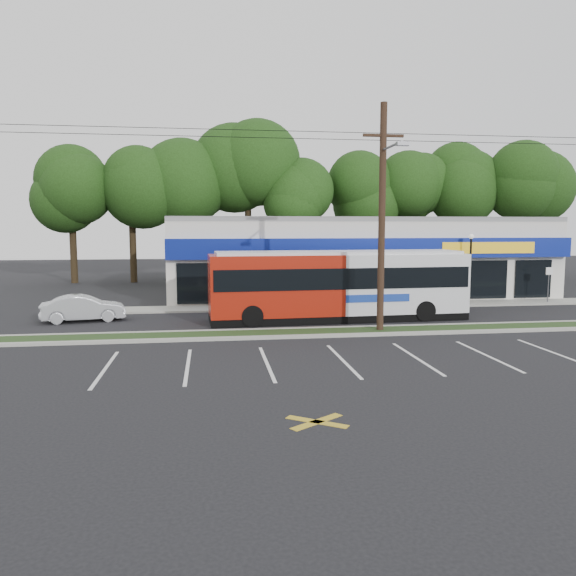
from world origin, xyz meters
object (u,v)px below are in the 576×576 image
(utility_pole, at_px, (379,210))
(pedestrian_a, at_px, (334,298))
(car_dark, at_px, (410,298))
(car_silver, at_px, (83,308))
(sign_post, at_px, (549,278))
(pedestrian_b, at_px, (390,293))
(metrobus, at_px, (339,284))
(lamp_post, at_px, (470,260))

(utility_pole, distance_m, pedestrian_a, 6.85)
(car_dark, distance_m, car_silver, 17.14)
(sign_post, bearing_deg, car_dark, -167.39)
(utility_pole, relative_size, pedestrian_b, 29.95)
(car_silver, xyz_separation_m, pedestrian_b, (16.64, 2.52, 0.17))
(utility_pole, xyz_separation_m, pedestrian_a, (-0.83, 5.07, -4.52))
(metrobus, relative_size, car_silver, 3.26)
(lamp_post, xyz_separation_m, pedestrian_b, (-5.11, -0.46, -1.84))
(metrobus, xyz_separation_m, car_dark, (4.47, 1.92, -1.05))
(car_dark, xyz_separation_m, pedestrian_b, (-0.50, 1.92, 0.04))
(lamp_post, distance_m, pedestrian_b, 5.45)
(metrobus, relative_size, car_dark, 2.82)
(utility_pole, height_order, metrobus, utility_pole)
(utility_pole, height_order, pedestrian_a, utility_pole)
(metrobus, distance_m, pedestrian_b, 5.62)
(sign_post, height_order, metrobus, metrobus)
(sign_post, bearing_deg, lamp_post, 177.42)
(pedestrian_a, bearing_deg, pedestrian_b, -156.18)
(sign_post, xyz_separation_m, pedestrian_b, (-10.11, -0.23, -0.72))
(lamp_post, height_order, metrobus, lamp_post)
(pedestrian_b, bearing_deg, pedestrian_a, 38.26)
(metrobus, bearing_deg, utility_pole, -78.07)
(metrobus, height_order, pedestrian_b, metrobus)
(pedestrian_b, bearing_deg, car_dark, 111.68)
(sign_post, distance_m, pedestrian_a, 14.25)
(utility_pole, bearing_deg, car_silver, 160.16)
(utility_pole, bearing_deg, lamp_post, 43.95)
(utility_pole, bearing_deg, pedestrian_a, 99.31)
(utility_pole, relative_size, metrobus, 3.83)
(car_dark, relative_size, pedestrian_a, 2.59)
(lamp_post, xyz_separation_m, sign_post, (5.00, -0.23, -1.12))
(lamp_post, relative_size, sign_post, 1.91)
(car_dark, bearing_deg, pedestrian_a, 96.80)
(pedestrian_a, bearing_deg, car_dark, 178.28)
(pedestrian_a, bearing_deg, lamp_post, -169.97)
(utility_pole, relative_size, sign_post, 22.47)
(lamp_post, relative_size, pedestrian_a, 2.38)
(sign_post, height_order, car_silver, sign_post)
(sign_post, xyz_separation_m, car_silver, (-26.75, -2.75, -0.89))
(metrobus, bearing_deg, lamp_post, 22.85)
(pedestrian_b, bearing_deg, utility_pole, 74.80)
(car_silver, distance_m, pedestrian_a, 12.75)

